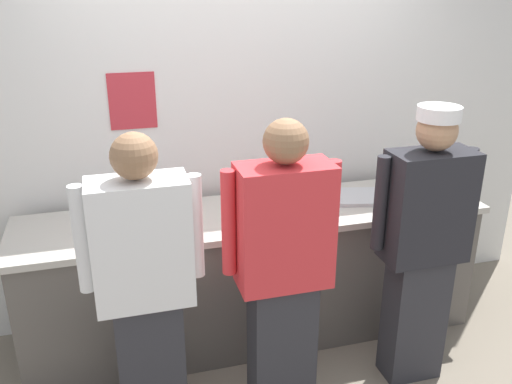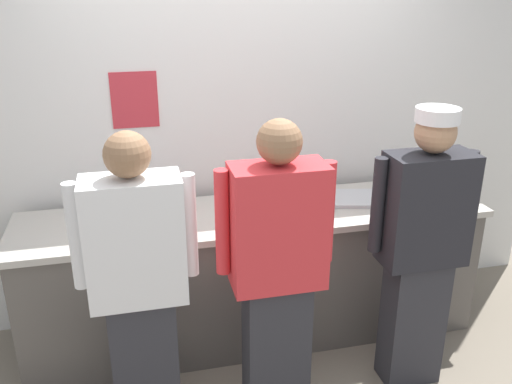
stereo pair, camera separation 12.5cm
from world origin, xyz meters
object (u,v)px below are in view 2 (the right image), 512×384
object	(u,v)px
chef_near_left	(139,284)
chef_far_right	(421,246)
ramekin_orange_sauce	(187,208)
ramekin_yellow_sauce	(392,187)
sheet_tray	(360,198)
chef_center	(277,270)
ramekin_red_sauce	(326,208)
squeeze_bottle_primary	(452,193)
ramekin_green_sauce	(112,212)
mixing_bowl_steel	(150,212)
plate_stack_front	(291,204)
deli_cup	(404,203)

from	to	relation	value
chef_near_left	chef_far_right	distance (m)	1.52
ramekin_orange_sauce	ramekin_yellow_sauce	xyz separation A→B (m)	(1.40, 0.04, -0.00)
sheet_tray	ramekin_orange_sauce	xyz separation A→B (m)	(-1.12, 0.09, 0.01)
chef_center	ramekin_red_sauce	world-z (taller)	chef_center
ramekin_yellow_sauce	squeeze_bottle_primary	bearing A→B (deg)	-58.39
ramekin_yellow_sauce	ramekin_green_sauce	bearing A→B (deg)	179.90
mixing_bowl_steel	ramekin_yellow_sauce	bearing A→B (deg)	4.25
chef_far_right	plate_stack_front	bearing A→B (deg)	133.24
ramekin_green_sauce	deli_cup	distance (m)	1.80
chef_near_left	ramekin_green_sauce	distance (m)	0.83
ramekin_red_sauce	deli_cup	distance (m)	0.48
plate_stack_front	sheet_tray	size ratio (longest dim) A/B	0.56
plate_stack_front	ramekin_yellow_sauce	distance (m)	0.80
chef_far_right	ramekin_red_sauce	distance (m)	0.64
plate_stack_front	ramekin_green_sauce	world-z (taller)	plate_stack_front
mixing_bowl_steel	ramekin_red_sauce	distance (m)	1.08
chef_far_right	mixing_bowl_steel	distance (m)	1.57
ramekin_orange_sauce	chef_near_left	bearing A→B (deg)	-113.06
ramekin_red_sauce	deli_cup	bearing A→B (deg)	-10.45
chef_far_right	ramekin_red_sauce	xyz separation A→B (m)	(-0.35, 0.54, 0.03)
ramekin_green_sauce	chef_near_left	bearing A→B (deg)	-81.25
chef_far_right	ramekin_green_sauce	distance (m)	1.82
chef_near_left	plate_stack_front	size ratio (longest dim) A/B	6.82
plate_stack_front	ramekin_orange_sauce	world-z (taller)	plate_stack_front
mixing_bowl_steel	ramekin_yellow_sauce	xyz separation A→B (m)	(1.63, 0.12, -0.03)
chef_center	ramekin_orange_sauce	xyz separation A→B (m)	(-0.35, 0.82, 0.04)
chef_center	ramekin_red_sauce	xyz separation A→B (m)	(0.48, 0.61, 0.04)
ramekin_yellow_sauce	plate_stack_front	bearing A→B (deg)	-166.34
chef_near_left	ramekin_red_sauce	xyz separation A→B (m)	(1.16, 0.56, 0.05)
chef_near_left	chef_center	size ratio (longest dim) A/B	0.98
chef_far_right	sheet_tray	xyz separation A→B (m)	(-0.07, 0.66, 0.02)
squeeze_bottle_primary	ramekin_yellow_sauce	size ratio (longest dim) A/B	1.87
chef_center	ramekin_orange_sauce	size ratio (longest dim) A/B	16.11
chef_center	deli_cup	distance (m)	1.09
chef_near_left	ramekin_orange_sauce	size ratio (longest dim) A/B	15.85
ramekin_yellow_sauce	deli_cup	size ratio (longest dim) A/B	1.05
mixing_bowl_steel	chef_center	bearing A→B (deg)	-51.61
chef_far_right	ramekin_orange_sauce	size ratio (longest dim) A/B	16.02
sheet_tray	ramekin_red_sauce	world-z (taller)	ramekin_red_sauce
chef_near_left	chef_center	distance (m)	0.68
squeeze_bottle_primary	ramekin_yellow_sauce	bearing A→B (deg)	121.61
sheet_tray	ramekin_red_sauce	size ratio (longest dim) A/B	4.44
ramekin_green_sauce	mixing_bowl_steel	bearing A→B (deg)	-29.36
mixing_bowl_steel	ramekin_orange_sauce	world-z (taller)	mixing_bowl_steel
squeeze_bottle_primary	chef_far_right	bearing A→B (deg)	-135.56
sheet_tray	ramekin_orange_sauce	distance (m)	1.12
mixing_bowl_steel	ramekin_green_sauce	distance (m)	0.26
ramekin_orange_sauce	deli_cup	bearing A→B (deg)	-12.83
plate_stack_front	mixing_bowl_steel	world-z (taller)	mixing_bowl_steel
chef_far_right	plate_stack_front	distance (m)	0.83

